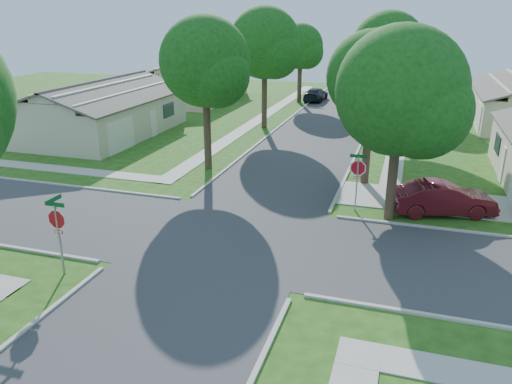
{
  "coord_description": "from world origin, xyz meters",
  "views": [
    {
      "loc": [
        6.82,
        -18.0,
        9.0
      ],
      "look_at": [
        0.68,
        1.56,
        1.6
      ],
      "focal_mm": 35.0,
      "sensor_mm": 36.0,
      "label": 1
    }
  ],
  "objects": [
    {
      "name": "road_ns",
      "position": [
        0.0,
        0.0,
        0.0
      ],
      "size": [
        7.0,
        100.0,
        0.02
      ],
      "primitive_type": "cube",
      "color": "#333335",
      "rests_on": "ground"
    },
    {
      "name": "tree_w_mid",
      "position": [
        -4.64,
        21.01,
        6.49
      ],
      "size": [
        5.8,
        5.6,
        9.56
      ],
      "color": "#38281C",
      "rests_on": "ground"
    },
    {
      "name": "house_nw_near",
      "position": [
        -15.99,
        15.0,
        1.52
      ],
      "size": [
        8.42,
        13.6,
        4.23
      ],
      "color": "#BDB495",
      "rests_on": "ground"
    },
    {
      "name": "tree_w_far",
      "position": [
        -4.65,
        34.01,
        5.51
      ],
      "size": [
        4.76,
        4.6,
        8.04
      ],
      "color": "#38281C",
      "rests_on": "ground"
    },
    {
      "name": "tree_e_mid",
      "position": [
        4.76,
        21.01,
        6.25
      ],
      "size": [
        5.59,
        5.4,
        9.21
      ],
      "color": "#38281C",
      "rests_on": "ground"
    },
    {
      "name": "driveway",
      "position": [
        7.9,
        7.1,
        0.03
      ],
      "size": [
        8.8,
        3.6,
        0.05
      ],
      "primitive_type": "cube",
      "color": "#9E9B91",
      "rests_on": "ground"
    },
    {
      "name": "car_driveway",
      "position": [
        8.64,
        5.5,
        0.78
      ],
      "size": [
        5.0,
        2.89,
        1.56
      ],
      "primitive_type": "imported",
      "rotation": [
        0.0,
        0.0,
        1.85
      ],
      "color": "#511017",
      "rests_on": "ground"
    },
    {
      "name": "tree_e_far",
      "position": [
        4.75,
        34.01,
        5.98
      ],
      "size": [
        5.17,
        5.0,
        8.72
      ],
      "color": "#38281C",
      "rests_on": "ground"
    },
    {
      "name": "car_curb_west",
      "position": [
        -3.2,
        35.42,
        0.69
      ],
      "size": [
        2.12,
        4.82,
        1.38
      ],
      "primitive_type": "imported",
      "rotation": [
        0.0,
        0.0,
        3.1
      ],
      "color": "black",
      "rests_on": "ground"
    },
    {
      "name": "stop_sign_sw",
      "position": [
        -4.7,
        -4.7,
        2.03
      ],
      "size": [
        1.05,
        0.8,
        2.98
      ],
      "color": "gray",
      "rests_on": "ground"
    },
    {
      "name": "tree_ne_corner",
      "position": [
        6.36,
        4.21,
        5.59
      ],
      "size": [
        5.8,
        5.6,
        8.66
      ],
      "color": "#38281C",
      "rests_on": "ground"
    },
    {
      "name": "sidewalk_nw",
      "position": [
        -6.1,
        26.0,
        0.02
      ],
      "size": [
        1.2,
        40.0,
        0.04
      ],
      "primitive_type": "cube",
      "color": "#9E9B91",
      "rests_on": "ground"
    },
    {
      "name": "tree_e_near",
      "position": [
        4.75,
        9.01,
        5.64
      ],
      "size": [
        4.97,
        4.8,
        8.28
      ],
      "color": "#38281C",
      "rests_on": "ground"
    },
    {
      "name": "sidewalk_ne",
      "position": [
        6.1,
        26.0,
        0.02
      ],
      "size": [
        1.2,
        40.0,
        0.04
      ],
      "primitive_type": "cube",
      "color": "#9E9B91",
      "rests_on": "ground"
    },
    {
      "name": "car_curb_east",
      "position": [
        3.2,
        26.47,
        0.8
      ],
      "size": [
        2.02,
        4.75,
        1.6
      ],
      "primitive_type": "imported",
      "rotation": [
        0.0,
        0.0,
        0.03
      ],
      "color": "black",
      "rests_on": "ground"
    },
    {
      "name": "house_nw_far",
      "position": [
        -15.99,
        32.0,
        1.52
      ],
      "size": [
        8.42,
        13.6,
        4.23
      ],
      "color": "#BDB495",
      "rests_on": "ground"
    },
    {
      "name": "ground",
      "position": [
        0.0,
        0.0,
        0.0
      ],
      "size": [
        100.0,
        100.0,
        0.0
      ],
      "primitive_type": "plane",
      "color": "#234A14",
      "rests_on": "ground"
    },
    {
      "name": "tree_w_near",
      "position": [
        -4.64,
        9.01,
        6.12
      ],
      "size": [
        5.38,
        5.2,
        8.97
      ],
      "color": "#38281C",
      "rests_on": "ground"
    },
    {
      "name": "stop_sign_ne",
      "position": [
        4.7,
        4.7,
        2.03
      ],
      "size": [
        1.05,
        0.8,
        2.98
      ],
      "color": "gray",
      "rests_on": "ground"
    }
  ]
}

